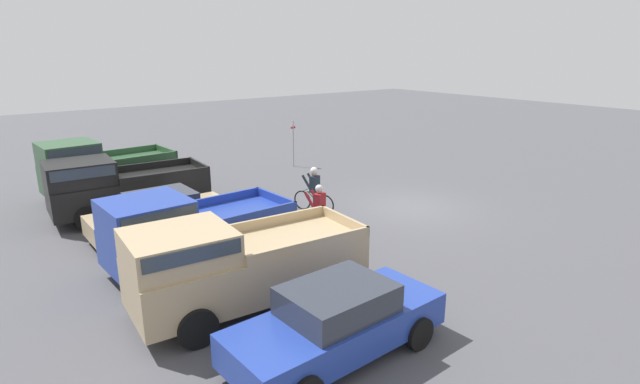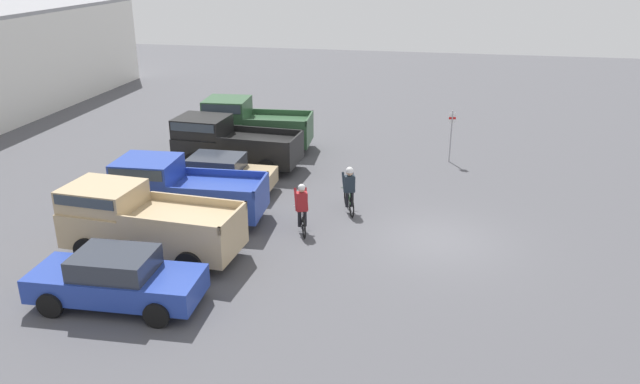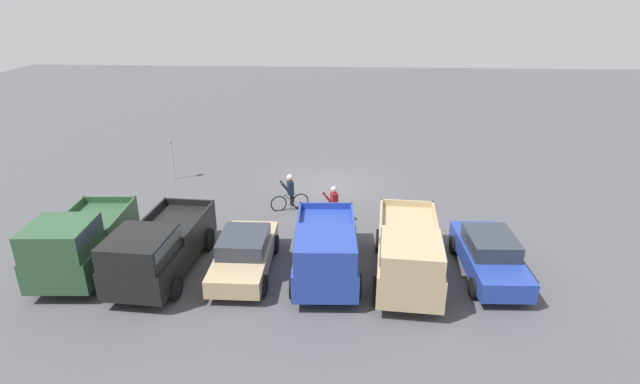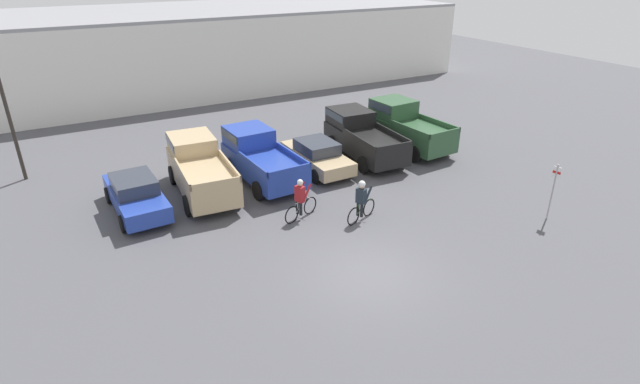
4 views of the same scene
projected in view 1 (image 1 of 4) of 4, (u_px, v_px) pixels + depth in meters
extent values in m
plane|color=#4C4C51|center=(410.00, 207.00, 18.81)|extent=(80.00, 80.00, 0.00)
cube|color=#233D9E|center=(337.00, 328.00, 9.58)|extent=(1.85, 4.52, 0.66)
cube|color=#2D333D|center=(337.00, 299.00, 9.41)|extent=(1.60, 2.06, 0.55)
cylinder|color=black|center=(250.00, 348.00, 9.42)|extent=(0.20, 0.68, 0.68)
cylinder|color=black|center=(419.00, 333.00, 9.90)|extent=(0.20, 0.68, 0.68)
cylinder|color=black|center=(360.00, 301.00, 11.16)|extent=(0.20, 0.68, 0.68)
cube|color=tan|center=(251.00, 268.00, 11.47)|extent=(2.40, 5.49, 1.07)
cube|color=tan|center=(179.00, 247.00, 10.38)|extent=(2.00, 2.27, 0.70)
cube|color=#333D47|center=(178.00, 240.00, 10.34)|extent=(2.04, 2.11, 0.31)
cube|color=tan|center=(312.00, 245.00, 11.07)|extent=(0.32, 3.21, 0.25)
cube|color=tan|center=(272.00, 221.00, 12.62)|extent=(0.32, 3.21, 0.25)
cube|color=tan|center=(344.00, 220.00, 12.67)|extent=(2.00, 0.23, 0.25)
cylinder|color=black|center=(198.00, 328.00, 9.93)|extent=(0.28, 0.85, 0.84)
cylinder|color=black|center=(168.00, 289.00, 11.54)|extent=(0.28, 0.85, 0.84)
cylinder|color=black|center=(334.00, 286.00, 11.67)|extent=(0.28, 0.85, 0.84)
cylinder|color=black|center=(292.00, 257.00, 13.28)|extent=(0.28, 0.85, 0.84)
cube|color=#233D9E|center=(202.00, 235.00, 13.68)|extent=(2.25, 5.08, 0.93)
cube|color=#233D9E|center=(146.00, 216.00, 12.51)|extent=(1.96, 2.08, 0.83)
cube|color=#333D47|center=(145.00, 209.00, 12.46)|extent=(2.02, 1.92, 0.37)
cube|color=#233D9E|center=(252.00, 216.00, 13.40)|extent=(0.20, 3.00, 0.25)
cube|color=#233D9E|center=(216.00, 200.00, 14.85)|extent=(0.20, 3.00, 0.25)
cube|color=#233D9E|center=(276.00, 198.00, 15.02)|extent=(2.05, 0.16, 0.25)
cylinder|color=black|center=(165.00, 278.00, 12.09)|extent=(0.25, 0.84, 0.83)
cylinder|color=black|center=(134.00, 253.00, 13.59)|extent=(0.25, 0.84, 0.83)
cylinder|color=black|center=(271.00, 247.00, 13.99)|extent=(0.25, 0.84, 0.83)
cylinder|color=black|center=(233.00, 227.00, 15.50)|extent=(0.25, 0.84, 0.83)
cube|color=tan|center=(162.00, 218.00, 15.82)|extent=(1.77, 4.40, 0.60)
cube|color=#2D333D|center=(161.00, 201.00, 15.66)|extent=(1.58, 1.98, 0.54)
cylinder|color=black|center=(127.00, 244.00, 14.40)|extent=(0.18, 0.67, 0.67)
cylinder|color=black|center=(109.00, 227.00, 15.74)|extent=(0.18, 0.67, 0.67)
cylinder|color=black|center=(216.00, 224.00, 16.05)|extent=(0.18, 0.67, 0.67)
cylinder|color=black|center=(193.00, 210.00, 17.38)|extent=(0.18, 0.67, 0.67)
cube|color=black|center=(131.00, 191.00, 17.83)|extent=(2.37, 5.40, 0.98)
cube|color=black|center=(79.00, 173.00, 16.74)|extent=(2.00, 2.23, 0.79)
cube|color=#333D47|center=(78.00, 168.00, 16.69)|extent=(2.05, 2.06, 0.35)
cube|color=black|center=(167.00, 176.00, 17.44)|extent=(0.29, 3.16, 0.25)
cube|color=black|center=(151.00, 165.00, 19.00)|extent=(0.29, 3.16, 0.25)
cube|color=black|center=(199.00, 165.00, 19.04)|extent=(2.03, 0.21, 0.25)
cylinder|color=black|center=(88.00, 219.00, 16.27)|extent=(0.27, 0.85, 0.83)
cylinder|color=black|center=(78.00, 203.00, 17.89)|extent=(0.27, 0.85, 0.83)
cylinder|color=black|center=(186.00, 202.00, 18.01)|extent=(0.27, 0.85, 0.83)
cylinder|color=black|center=(168.00, 189.00, 19.63)|extent=(0.27, 0.85, 0.83)
cube|color=#2D5133|center=(111.00, 174.00, 20.01)|extent=(2.37, 4.98, 1.05)
cube|color=#2D5133|center=(68.00, 155.00, 18.82)|extent=(2.03, 2.05, 0.93)
cube|color=#333D47|center=(68.00, 150.00, 18.76)|extent=(2.08, 1.90, 0.41)
cube|color=#2D5133|center=(143.00, 159.00, 19.71)|extent=(0.25, 2.92, 0.25)
cube|color=#2D5133|center=(124.00, 151.00, 21.16)|extent=(0.25, 2.92, 0.25)
cube|color=#2D5133|center=(166.00, 150.00, 21.33)|extent=(2.09, 0.20, 0.25)
cylinder|color=black|center=(81.00, 199.00, 18.44)|extent=(0.27, 0.85, 0.84)
cylinder|color=black|center=(65.00, 187.00, 19.95)|extent=(0.27, 0.85, 0.84)
cylinder|color=black|center=(159.00, 184.00, 20.33)|extent=(0.27, 0.85, 0.84)
cylinder|color=black|center=(139.00, 175.00, 21.85)|extent=(0.27, 0.85, 0.84)
torus|color=black|center=(302.00, 200.00, 18.50)|extent=(0.71, 0.30, 0.74)
torus|color=black|center=(325.00, 205.00, 17.98)|extent=(0.71, 0.30, 0.74)
cylinder|color=#2D5133|center=(314.00, 198.00, 18.19)|extent=(0.50, 0.21, 0.39)
cylinder|color=#2D5133|center=(314.00, 192.00, 18.13)|extent=(0.53, 0.22, 0.04)
cylinder|color=#2D5133|center=(318.00, 198.00, 18.10)|extent=(0.05, 0.05, 0.36)
cylinder|color=#2D5133|center=(305.00, 190.00, 18.32)|extent=(0.18, 0.44, 0.02)
cylinder|color=black|center=(315.00, 200.00, 18.08)|extent=(0.15, 0.15, 0.55)
cylinder|color=black|center=(317.00, 199.00, 18.22)|extent=(0.15, 0.15, 0.55)
cube|color=#1E2833|center=(315.00, 184.00, 18.01)|extent=(0.35, 0.42, 0.60)
cylinder|color=#1E2833|center=(308.00, 184.00, 17.98)|extent=(0.50, 0.25, 0.65)
cylinder|color=#1E2833|center=(313.00, 182.00, 18.26)|extent=(0.50, 0.25, 0.65)
sphere|color=tan|center=(314.00, 172.00, 17.91)|extent=(0.25, 0.25, 0.25)
sphere|color=silver|center=(314.00, 171.00, 17.89)|extent=(0.27, 0.27, 0.27)
torus|color=black|center=(305.00, 221.00, 16.27)|extent=(0.70, 0.29, 0.73)
torus|color=black|center=(332.00, 227.00, 15.72)|extent=(0.70, 0.29, 0.73)
cylinder|color=silver|center=(318.00, 219.00, 15.94)|extent=(0.53, 0.22, 0.39)
cylinder|color=silver|center=(318.00, 213.00, 15.89)|extent=(0.56, 0.23, 0.04)
cylinder|color=silver|center=(323.00, 220.00, 15.85)|extent=(0.05, 0.05, 0.36)
cylinder|color=silver|center=(308.00, 210.00, 16.09)|extent=(0.18, 0.44, 0.02)
cylinder|color=black|center=(320.00, 222.00, 15.83)|extent=(0.15, 0.15, 0.54)
cylinder|color=black|center=(323.00, 220.00, 15.97)|extent=(0.15, 0.15, 0.54)
cube|color=maroon|center=(320.00, 203.00, 15.76)|extent=(0.35, 0.42, 0.64)
cylinder|color=maroon|center=(311.00, 203.00, 15.74)|extent=(0.52, 0.26, 0.69)
cylinder|color=maroon|center=(317.00, 201.00, 16.01)|extent=(0.52, 0.26, 0.69)
sphere|color=tan|center=(319.00, 190.00, 15.66)|extent=(0.21, 0.21, 0.21)
sphere|color=silver|center=(319.00, 188.00, 15.64)|extent=(0.24, 0.24, 0.24)
cylinder|color=#9E9EA3|center=(293.00, 144.00, 24.93)|extent=(0.06, 0.06, 2.30)
cube|color=white|center=(293.00, 128.00, 24.70)|extent=(0.08, 0.30, 0.45)
cube|color=red|center=(293.00, 128.00, 24.70)|extent=(0.08, 0.30, 0.10)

